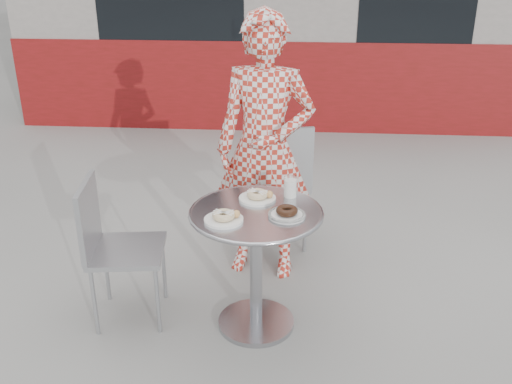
# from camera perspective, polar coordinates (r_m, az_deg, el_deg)

# --- Properties ---
(ground) EXTENTS (60.00, 60.00, 0.00)m
(ground) POSITION_cam_1_polar(r_m,az_deg,el_deg) (3.32, -0.06, -12.80)
(ground) COLOR #989590
(ground) RESTS_ON ground
(bistro_table) EXTENTS (0.70, 0.70, 0.71)m
(bistro_table) POSITION_cam_1_polar(r_m,az_deg,el_deg) (3.01, 0.01, -4.88)
(bistro_table) COLOR #B2B2B7
(bistro_table) RESTS_ON ground
(chair_far) EXTENTS (0.52, 0.53, 0.91)m
(chair_far) POSITION_cam_1_polar(r_m,az_deg,el_deg) (3.99, 1.79, -1.49)
(chair_far) COLOR #A8ABB0
(chair_far) RESTS_ON ground
(chair_left) EXTENTS (0.44, 0.44, 0.83)m
(chair_left) POSITION_cam_1_polar(r_m,az_deg,el_deg) (3.31, -12.70, -8.27)
(chair_left) COLOR #A8ABB0
(chair_left) RESTS_ON ground
(seated_person) EXTENTS (0.65, 0.48, 1.65)m
(seated_person) POSITION_cam_1_polar(r_m,az_deg,el_deg) (3.46, 0.89, 4.27)
(seated_person) COLOR #B0271B
(seated_person) RESTS_ON ground
(plate_far) EXTENTS (0.20, 0.20, 0.05)m
(plate_far) POSITION_cam_1_polar(r_m,az_deg,el_deg) (3.05, 0.21, -0.42)
(plate_far) COLOR white
(plate_far) RESTS_ON bistro_table
(plate_near) EXTENTS (0.20, 0.20, 0.05)m
(plate_near) POSITION_cam_1_polar(r_m,az_deg,el_deg) (2.82, -3.18, -2.53)
(plate_near) COLOR white
(plate_near) RESTS_ON bistro_table
(plate_checker) EXTENTS (0.19, 0.19, 0.05)m
(plate_checker) POSITION_cam_1_polar(r_m,az_deg,el_deg) (2.87, 3.10, -2.16)
(plate_checker) COLOR white
(plate_checker) RESTS_ON bistro_table
(milk_cup) EXTENTS (0.07, 0.07, 0.12)m
(milk_cup) POSITION_cam_1_polar(r_m,az_deg,el_deg) (3.08, 3.45, 0.47)
(milk_cup) COLOR white
(milk_cup) RESTS_ON bistro_table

